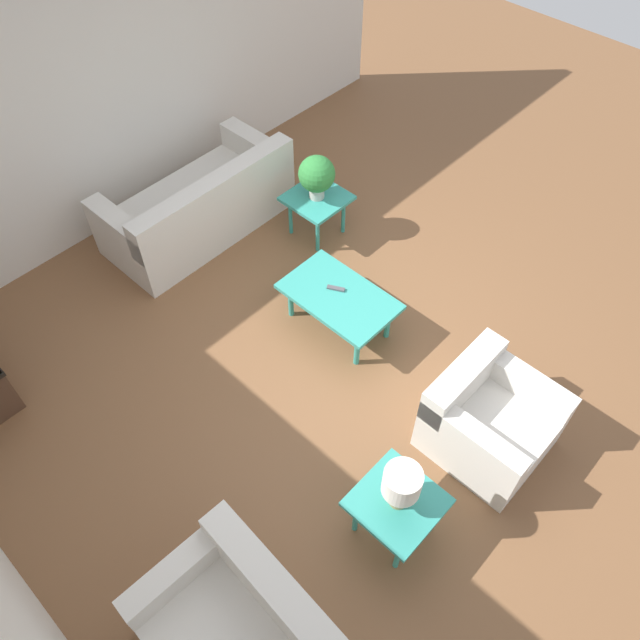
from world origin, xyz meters
name	(u,v)px	position (x,y,z in m)	size (l,w,h in m)	color
ground_plane	(347,355)	(0.00, 0.00, 0.00)	(14.00, 14.00, 0.00)	brown
wall_right	(110,89)	(3.06, 0.00, 1.35)	(0.12, 7.20, 2.70)	silver
sofa	(200,207)	(2.20, -0.19, 0.30)	(0.93, 1.94, 0.81)	silver
armchair	(487,420)	(-1.34, -0.11, 0.31)	(0.85, 0.83, 0.75)	silver
loveseat	(241,634)	(-1.09, 2.21, 0.30)	(1.20, 0.91, 0.75)	silver
coffee_table	(339,299)	(0.29, -0.20, 0.37)	(1.02, 0.62, 0.41)	teal
side_table_plant	(317,202)	(1.31, -0.98, 0.41)	(0.57, 0.57, 0.47)	teal
side_table_lamp	(397,505)	(-1.28, 0.94, 0.41)	(0.57, 0.57, 0.47)	teal
potted_plant	(317,175)	(1.31, -0.98, 0.74)	(0.36, 0.36, 0.46)	#B2ADA3
table_lamp	(402,485)	(-1.28, 0.94, 0.74)	(0.26, 0.26, 0.41)	#997F4C
remote_control	(336,288)	(0.36, -0.23, 0.42)	(0.16, 0.11, 0.02)	#4C4C51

